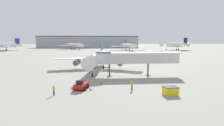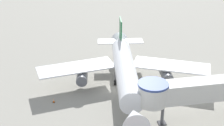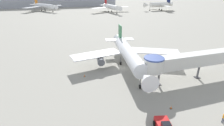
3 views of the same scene
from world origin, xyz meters
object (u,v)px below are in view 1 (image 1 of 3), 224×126
at_px(traffic_cone_near_nose, 102,82).
at_px(traffic_cone_port_wing, 60,70).
at_px(service_container_yellow, 170,91).
at_px(traffic_cone_apron_front, 91,88).
at_px(ground_crew_wing_walker, 54,90).
at_px(background_jet_orange_tail, 74,45).
at_px(background_jet_blue_tail, 3,45).
at_px(jet_bridge, 132,58).
at_px(main_airplane, 98,58).
at_px(ground_crew_marshaller, 132,85).
at_px(pushback_tug_red, 81,85).
at_px(background_jet_navy_tail, 176,45).
at_px(background_jet_red_tail, 128,46).

bearing_deg(traffic_cone_near_nose, traffic_cone_port_wing, 127.93).
height_order(service_container_yellow, traffic_cone_near_nose, service_container_yellow).
distance_m(service_container_yellow, traffic_cone_apron_front, 14.52).
relative_size(ground_crew_wing_walker, background_jet_orange_tail, 0.05).
height_order(traffic_cone_near_nose, background_jet_blue_tail, background_jet_blue_tail).
distance_m(jet_bridge, service_container_yellow, 17.58).
distance_m(main_airplane, background_jet_orange_tail, 138.29).
bearing_deg(ground_crew_marshaller, pushback_tug_red, -151.90).
height_order(traffic_cone_apron_front, background_jet_navy_tail, background_jet_navy_tail).
relative_size(service_container_yellow, background_jet_red_tail, 0.08).
xyz_separation_m(pushback_tug_red, background_jet_red_tail, (30.65, 131.85, 3.70)).
bearing_deg(service_container_yellow, background_jet_navy_tail, 65.79).
height_order(main_airplane, ground_crew_wing_walker, main_airplane).
xyz_separation_m(background_jet_navy_tail, background_jet_red_tail, (-46.95, -0.83, -0.64)).
xyz_separation_m(main_airplane, ground_crew_marshaller, (6.68, -23.54, -2.85)).
bearing_deg(ground_crew_marshaller, traffic_cone_near_nose, 172.70).
relative_size(jet_bridge, background_jet_orange_tail, 0.67).
bearing_deg(traffic_cone_port_wing, background_jet_blue_tail, 123.74).
distance_m(traffic_cone_apron_front, background_jet_navy_tail, 153.47).
bearing_deg(main_airplane, ground_crew_marshaller, -66.67).
relative_size(traffic_cone_apron_front, background_jet_navy_tail, 0.02).
bearing_deg(service_container_yellow, traffic_cone_apron_front, 164.81).
bearing_deg(background_jet_blue_tail, main_airplane, 5.47).
bearing_deg(traffic_cone_near_nose, background_jet_orange_tail, 100.42).
bearing_deg(jet_bridge, ground_crew_wing_walker, -137.09).
xyz_separation_m(traffic_cone_port_wing, background_jet_navy_tail, (86.26, 112.40, 4.88)).
bearing_deg(background_jet_blue_tail, jet_bridge, 5.78).
height_order(service_container_yellow, ground_crew_marshaller, ground_crew_marshaller).
bearing_deg(background_jet_orange_tail, background_jet_navy_tail, -47.45).
relative_size(jet_bridge, traffic_cone_apron_front, 33.48).
xyz_separation_m(jet_bridge, traffic_cone_near_nose, (-8.05, -8.11, -4.49)).
bearing_deg(background_jet_orange_tail, background_jet_red_tail, -58.90).
distance_m(main_airplane, pushback_tug_red, 22.71).
relative_size(background_jet_blue_tail, background_jet_orange_tail, 0.93).
bearing_deg(ground_crew_wing_walker, ground_crew_marshaller, -50.30).
xyz_separation_m(jet_bridge, ground_crew_marshaller, (-2.34, -13.38, -3.77)).
distance_m(main_airplane, background_jet_navy_tail, 133.21).
height_order(traffic_cone_port_wing, traffic_cone_near_nose, traffic_cone_near_nose).
bearing_deg(ground_crew_marshaller, main_airplane, 141.24).
bearing_deg(traffic_cone_port_wing, traffic_cone_apron_front, -63.35).
bearing_deg(background_jet_red_tail, background_jet_blue_tail, 169.64).
relative_size(main_airplane, traffic_cone_port_wing, 46.71).
relative_size(service_container_yellow, background_jet_blue_tail, 0.09).
height_order(traffic_cone_apron_front, traffic_cone_near_nose, traffic_cone_near_nose).
bearing_deg(traffic_cone_port_wing, service_container_yellow, -45.30).
relative_size(jet_bridge, service_container_yellow, 8.41).
height_order(service_container_yellow, traffic_cone_port_wing, service_container_yellow).
distance_m(ground_crew_marshaller, background_jet_red_tail, 134.78).
bearing_deg(ground_crew_wing_walker, jet_bridge, -15.76).
distance_m(main_airplane, ground_crew_wing_walker, 26.98).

